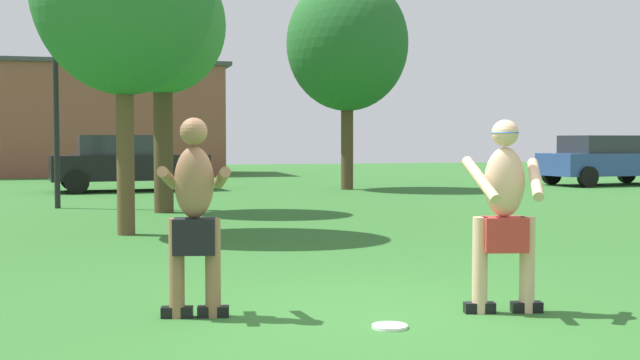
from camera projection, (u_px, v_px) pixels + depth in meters
ground_plane at (377, 317)px, 6.82m from camera, size 80.00×80.00×0.00m
player_with_cap at (504, 207)px, 6.94m from camera, size 0.70×0.62×1.66m
player_in_black at (194, 213)px, 6.77m from camera, size 0.61×0.66×1.66m
frisbee at (390, 326)px, 6.42m from camera, size 0.28×0.28×0.03m
car_black_near_post at (127, 162)px, 23.18m from camera, size 4.46×2.39×1.58m
car_blue_far_end at (607, 159)px, 26.12m from camera, size 4.45×2.35×1.58m
lamp_post at (55, 51)px, 17.27m from camera, size 0.60×0.24×5.38m
outbuilding_behind_lot at (61, 119)px, 33.04m from camera, size 13.16×5.04×4.52m
tree_behind_players at (347, 44)px, 23.67m from camera, size 3.53×3.53×6.18m
tree_near_building at (162, 28)px, 16.26m from camera, size 2.52×2.52×5.11m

